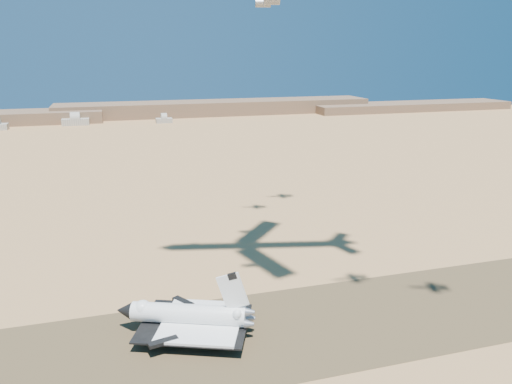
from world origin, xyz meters
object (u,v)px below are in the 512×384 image
object	(u,v)px
crew_b	(221,334)
crew_c	(234,336)
crew_a	(221,339)
shuttle	(187,316)

from	to	relation	value
crew_b	crew_c	bearing A→B (deg)	-158.33
crew_a	crew_b	distance (m)	2.53
shuttle	crew_a	size ratio (longest dim) A/B	25.46
crew_a	crew_b	size ratio (longest dim) A/B	1.02
shuttle	crew_c	size ratio (longest dim) A/B	25.77
crew_b	crew_c	world-z (taller)	crew_c
shuttle	crew_a	world-z (taller)	shuttle
crew_a	shuttle	bearing A→B (deg)	29.97
crew_a	crew_b	bearing A→B (deg)	-34.83
shuttle	crew_c	bearing A→B (deg)	-6.73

